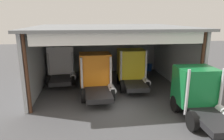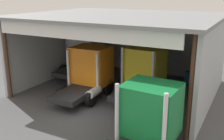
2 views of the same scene
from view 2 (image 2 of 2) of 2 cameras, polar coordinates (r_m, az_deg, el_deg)
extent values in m
plane|color=#4C4C4F|center=(16.47, -6.31, -9.65)|extent=(80.00, 80.00, 0.00)
cube|color=#ADB2B7|center=(24.88, 7.70, 5.79)|extent=(12.88, 0.24, 5.46)
cube|color=#ADB2B7|center=(23.48, -12.12, 4.96)|extent=(0.24, 10.80, 5.46)
cube|color=#ADB2B7|center=(18.21, 20.71, 1.06)|extent=(0.24, 10.80, 5.46)
cube|color=gray|center=(19.27, 1.84, 11.43)|extent=(13.48, 11.47, 0.20)
cylinder|color=#4C2D1E|center=(19.68, -21.38, 2.06)|extent=(0.24, 0.24, 5.46)
cylinder|color=#4C2D1E|center=(13.27, 16.41, -3.97)|extent=(0.24, 0.24, 5.46)
cube|color=white|center=(14.76, -7.52, 8.08)|extent=(11.59, 0.12, 0.90)
cube|color=white|center=(24.41, -5.53, 4.46)|extent=(2.67, 2.52, 2.83)
cube|color=black|center=(25.35, -4.16, 6.07)|extent=(2.17, 0.17, 0.85)
cube|color=silver|center=(25.80, -4.03, 1.68)|extent=(2.43, 0.28, 0.44)
cube|color=#232326|center=(23.07, -8.03, -0.12)|extent=(2.10, 3.84, 0.36)
cylinder|color=silver|center=(24.00, -9.50, 3.14)|extent=(0.18, 0.18, 2.54)
cylinder|color=silver|center=(22.80, -4.74, 2.62)|extent=(0.18, 0.18, 2.54)
cylinder|color=silver|center=(22.70, -5.20, 0.02)|extent=(0.62, 1.23, 0.56)
cylinder|color=black|center=(25.77, -7.04, 1.23)|extent=(0.36, 1.13, 1.12)
cylinder|color=black|center=(24.67, -2.61, 0.66)|extent=(0.36, 1.13, 1.12)
cylinder|color=black|center=(23.74, -10.29, -0.21)|extent=(0.36, 1.13, 1.12)
cylinder|color=black|center=(22.55, -5.61, -0.90)|extent=(0.36, 1.13, 1.12)
cube|color=orange|center=(19.24, -4.38, 1.05)|extent=(2.65, 2.18, 2.67)
cube|color=black|center=(20.02, -2.84, 3.06)|extent=(2.20, 0.13, 0.80)
cube|color=silver|center=(20.56, -2.73, -2.09)|extent=(2.46, 0.24, 0.44)
cube|color=#232326|center=(18.04, -7.59, -4.78)|extent=(2.06, 3.76, 0.36)
cylinder|color=silver|center=(18.93, -9.26, 0.09)|extent=(0.18, 0.18, 2.82)
cylinder|color=silver|center=(17.72, -3.10, -0.83)|extent=(0.18, 0.18, 2.82)
cylinder|color=silver|center=(17.64, -3.90, -4.74)|extent=(0.60, 1.22, 0.56)
cylinder|color=black|center=(20.62, -6.43, -2.56)|extent=(0.33, 1.14, 1.13)
cylinder|color=black|center=(19.53, -0.75, -3.54)|extent=(0.33, 1.14, 1.13)
cylinder|color=black|center=(18.73, -10.49, -4.70)|extent=(0.33, 1.14, 1.13)
cylinder|color=black|center=(17.52, -4.44, -5.95)|extent=(0.33, 1.14, 1.13)
cube|color=yellow|center=(18.98, 7.00, 0.80)|extent=(2.60, 2.38, 2.71)
cube|color=black|center=(19.89, 8.40, 2.87)|extent=(2.12, 0.16, 0.81)
cube|color=silver|center=(20.44, 8.22, -2.38)|extent=(2.37, 0.28, 0.44)
cube|color=#232326|center=(17.82, 4.37, -4.97)|extent=(2.03, 3.47, 0.36)
cylinder|color=silver|center=(18.38, 2.16, 0.12)|extent=(0.18, 0.18, 3.03)
cylinder|color=silver|center=(17.46, 8.62, -0.93)|extent=(0.18, 0.18, 3.03)
cylinder|color=silver|center=(17.60, 8.10, -4.95)|extent=(0.62, 1.23, 0.56)
cylinder|color=black|center=(20.29, 4.54, -2.85)|extent=(0.35, 1.12, 1.11)
cylinder|color=black|center=(19.48, 10.33, -3.89)|extent=(0.35, 1.12, 1.11)
cylinder|color=black|center=(18.37, 1.29, -4.87)|extent=(0.35, 1.12, 1.11)
cylinder|color=black|center=(17.46, 7.59, -6.16)|extent=(0.35, 1.12, 1.11)
cube|color=#197F3D|center=(12.37, 8.24, -8.37)|extent=(2.49, 2.21, 2.43)
cube|color=black|center=(13.13, 10.13, -4.97)|extent=(2.04, 0.15, 0.73)
cube|color=silver|center=(13.88, 9.82, -11.65)|extent=(2.28, 0.26, 0.44)
cylinder|color=silver|center=(11.83, 1.04, -9.54)|extent=(0.18, 0.18, 2.88)
cylinder|color=silver|center=(11.04, 11.04, -11.86)|extent=(0.18, 0.18, 2.88)
cylinder|color=black|center=(13.75, 4.56, -12.42)|extent=(0.35, 1.17, 1.16)
cylinder|color=#194CB2|center=(23.49, 19.69, -1.43)|extent=(0.58, 0.58, 0.86)
cube|color=#1E59A5|center=(22.57, 16.37, -1.64)|extent=(0.90, 0.60, 1.00)
camera|label=1|loc=(10.99, -68.11, 2.03)|focal=32.56mm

